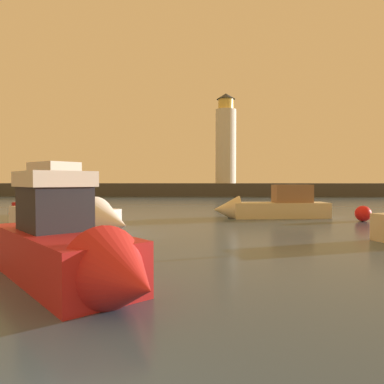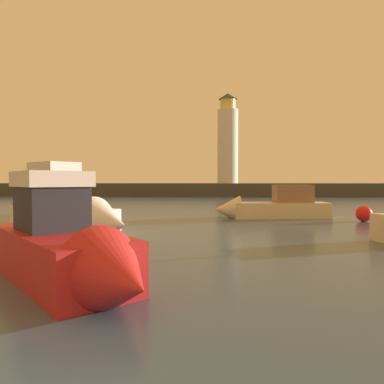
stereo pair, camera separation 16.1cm
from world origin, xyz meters
TOP-DOWN VIEW (x-y plane):
  - ground_plane at (0.00, 30.33)m, footprint 220.00×220.00m
  - breakwater at (0.00, 60.65)m, footprint 76.66×5.92m
  - lighthouse at (6.26, 60.65)m, footprint 3.57×3.57m
  - motorboat_0 at (-3.88, 14.92)m, footprint 7.73×6.61m
  - motorboat_1 at (6.88, 22.89)m, footprint 8.04×2.57m
  - motorboat_3 at (-8.09, 21.97)m, footprint 3.70×8.04m
  - motorboat_4 at (-0.77, 6.32)m, footprint 6.13×6.51m
  - mooring_buoy at (12.46, 20.76)m, footprint 0.99×0.99m

SIDE VIEW (x-z plane):
  - ground_plane at x=0.00m, z-range 0.00..0.00m
  - mooring_buoy at x=12.46m, z-range 0.00..0.99m
  - motorboat_1 at x=6.88m, z-range -0.58..2.09m
  - motorboat_4 at x=-0.77m, z-range -0.64..2.40m
  - motorboat_3 at x=-8.09m, z-range -0.76..2.61m
  - motorboat_0 at x=-3.88m, z-range -1.00..3.00m
  - breakwater at x=0.00m, z-range 0.00..2.21m
  - lighthouse at x=6.26m, z-range 1.80..17.43m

